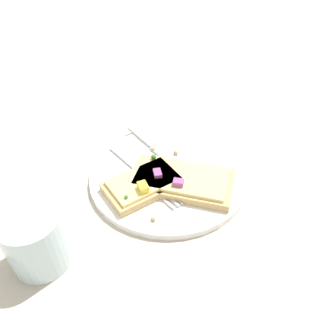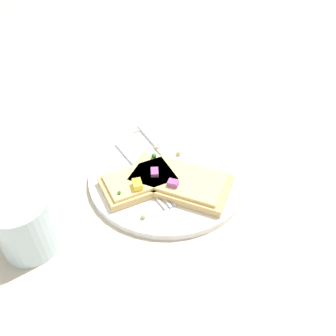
% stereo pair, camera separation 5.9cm
% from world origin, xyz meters
% --- Properties ---
extents(ground_plane, '(4.00, 4.00, 0.00)m').
position_xyz_m(ground_plane, '(0.00, 0.00, 0.00)').
color(ground_plane, '#BCB29E').
extents(plate, '(0.29, 0.29, 0.01)m').
position_xyz_m(plate, '(0.00, 0.00, 0.01)').
color(plate, white).
rests_on(plate, ground).
extents(fork, '(0.17, 0.15, 0.01)m').
position_xyz_m(fork, '(0.02, -0.04, 0.01)').
color(fork, silver).
rests_on(fork, plate).
extents(knife, '(0.19, 0.15, 0.01)m').
position_xyz_m(knife, '(-0.07, -0.02, 0.01)').
color(knife, silver).
rests_on(knife, plate).
extents(pizza_slice_main, '(0.13, 0.19, 0.03)m').
position_xyz_m(pizza_slice_main, '(0.03, 0.02, 0.02)').
color(pizza_slice_main, tan).
rests_on(pizza_slice_main, plate).
extents(pizza_slice_corner, '(0.14, 0.15, 0.03)m').
position_xyz_m(pizza_slice_corner, '(0.04, -0.04, 0.02)').
color(pizza_slice_corner, tan).
rests_on(pizza_slice_corner, plate).
extents(crumb_scatter, '(0.18, 0.05, 0.01)m').
position_xyz_m(crumb_scatter, '(-0.01, -0.01, 0.02)').
color(crumb_scatter, tan).
rests_on(crumb_scatter, plate).
extents(drinking_glass, '(0.08, 0.08, 0.09)m').
position_xyz_m(drinking_glass, '(0.18, -0.18, 0.04)').
color(drinking_glass, silver).
rests_on(drinking_glass, ground).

